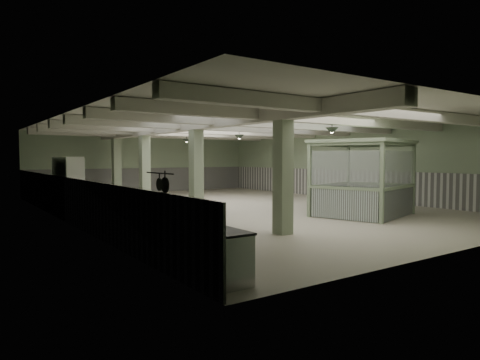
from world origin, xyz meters
TOP-DOWN VIEW (x-y plane):
  - floor at (0.00, 0.00)m, footprint 20.00×20.00m
  - ceiling at (0.00, 0.00)m, footprint 14.00×20.00m
  - wall_back at (0.00, 10.00)m, footprint 14.00×0.02m
  - wall_front at (0.00, -10.00)m, footprint 14.00×0.02m
  - wall_left at (-7.00, 0.00)m, footprint 0.02×20.00m
  - wall_right at (7.00, 0.00)m, footprint 0.02×20.00m
  - wainscot_left at (-6.97, 0.00)m, footprint 0.05×19.90m
  - wainscot_right at (6.97, 0.00)m, footprint 0.05×19.90m
  - wainscot_back at (0.00, 9.97)m, footprint 13.90×0.05m
  - girder at (-2.50, 0.00)m, footprint 0.45×19.90m
  - beam_a at (0.00, -7.50)m, footprint 13.90×0.35m
  - beam_b at (0.00, -5.00)m, footprint 13.90×0.35m
  - beam_c at (0.00, -2.50)m, footprint 13.90×0.35m
  - beam_d at (0.00, 0.00)m, footprint 13.90×0.35m
  - beam_e at (0.00, 2.50)m, footprint 13.90×0.35m
  - beam_f at (0.00, 5.00)m, footprint 13.90×0.35m
  - beam_g at (0.00, 7.50)m, footprint 13.90×0.35m
  - column_a at (-2.50, -6.00)m, footprint 0.42×0.42m
  - column_b at (-2.50, -1.00)m, footprint 0.42×0.42m
  - column_c at (-2.50, 4.00)m, footprint 0.42×0.42m
  - column_d at (-2.50, 8.00)m, footprint 0.42×0.42m
  - hook_rail at (-6.93, -7.60)m, footprint 0.02×1.20m
  - pendant_front at (0.50, -5.00)m, footprint 0.44×0.44m
  - pendant_mid at (0.50, 0.50)m, footprint 0.44×0.44m
  - pendant_back at (0.50, 5.50)m, footprint 0.44×0.44m
  - prep_counter at (-6.54, -7.00)m, footprint 0.89×5.12m
  - pitcher_near at (-6.36, -8.54)m, footprint 0.21×0.23m
  - pitcher_far at (-6.61, -5.45)m, footprint 0.23×0.25m
  - veg_colander at (-6.37, -8.13)m, footprint 0.44×0.44m
  - orange_bowl at (-6.58, -7.67)m, footprint 0.35×0.35m
  - skillet_near at (-6.88, -7.73)m, footprint 0.04×0.29m
  - skillet_far at (-6.88, -7.48)m, footprint 0.03×0.24m
  - walkin_cooler at (-6.62, 1.00)m, footprint 0.84×2.35m
  - guard_booth at (2.45, -4.73)m, footprint 4.12×3.76m
  - filing_cabinet at (4.47, -5.21)m, footprint 0.37×0.52m

SIDE VIEW (x-z plane):
  - floor at x=0.00m, z-range 0.00..0.00m
  - prep_counter at x=-6.54m, z-range 0.01..0.92m
  - filing_cabinet at x=4.47m, z-range 0.00..1.11m
  - wainscot_left at x=-6.97m, z-range 0.00..1.50m
  - wainscot_right at x=6.97m, z-range 0.00..1.50m
  - wainscot_back at x=0.00m, z-range 0.00..1.50m
  - orange_bowl at x=-6.58m, z-range 0.90..1.00m
  - veg_colander at x=-6.37m, z-range 0.90..1.09m
  - pitcher_near at x=-6.36m, z-range 0.90..1.14m
  - pitcher_far at x=-6.61m, z-range 0.90..1.16m
  - walkin_cooler at x=-6.62m, z-range 0.00..2.16m
  - skillet_near at x=-6.88m, z-range 1.48..1.78m
  - skillet_far at x=-6.88m, z-range 1.51..1.75m
  - wall_back at x=0.00m, z-range 0.00..3.60m
  - wall_front at x=0.00m, z-range 0.00..3.60m
  - wall_left at x=-7.00m, z-range 0.00..3.60m
  - wall_right at x=7.00m, z-range 0.00..3.60m
  - column_a at x=-2.50m, z-range 0.00..3.60m
  - column_b at x=-2.50m, z-range 0.00..3.60m
  - column_c at x=-2.50m, z-range 0.00..3.60m
  - column_d at x=-2.50m, z-range 0.00..3.60m
  - hook_rail at x=-6.93m, z-range 1.84..1.86m
  - guard_booth at x=2.45m, z-range 0.47..3.25m
  - pendant_front at x=0.50m, z-range 2.94..3.16m
  - pendant_mid at x=0.50m, z-range 2.94..3.16m
  - pendant_back at x=0.50m, z-range 2.94..3.16m
  - girder at x=-2.50m, z-range 3.18..3.58m
  - beam_a at x=0.00m, z-range 3.26..3.58m
  - beam_b at x=0.00m, z-range 3.26..3.58m
  - beam_c at x=0.00m, z-range 3.26..3.58m
  - beam_d at x=0.00m, z-range 3.26..3.58m
  - beam_e at x=0.00m, z-range 3.26..3.58m
  - beam_f at x=0.00m, z-range 3.26..3.58m
  - beam_g at x=0.00m, z-range 3.26..3.58m
  - ceiling at x=0.00m, z-range 3.59..3.61m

